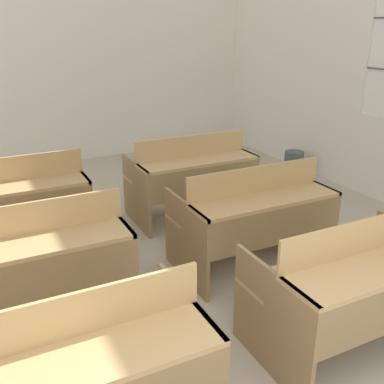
# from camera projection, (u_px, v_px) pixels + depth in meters

# --- Properties ---
(wall_back) EXTENTS (6.76, 0.06, 3.14)m
(wall_back) POSITION_uv_depth(u_px,v_px,m) (32.00, 56.00, 6.28)
(wall_back) COLOR white
(wall_back) RESTS_ON ground_plane
(bench_front_left) EXTENTS (1.27, 0.77, 0.91)m
(bench_front_left) POSITION_uv_depth(u_px,v_px,m) (74.00, 375.00, 2.08)
(bench_front_left) COLOR #93754B
(bench_front_left) RESTS_ON ground_plane
(bench_front_right) EXTENTS (1.27, 0.77, 0.91)m
(bench_front_right) POSITION_uv_depth(u_px,v_px,m) (357.00, 282.00, 2.82)
(bench_front_right) COLOR #97784E
(bench_front_right) RESTS_ON ground_plane
(bench_second_left) EXTENTS (1.27, 0.77, 0.91)m
(bench_second_left) POSITION_uv_depth(u_px,v_px,m) (34.00, 261.00, 3.07)
(bench_second_left) COLOR #95764C
(bench_second_left) RESTS_ON ground_plane
(bench_second_right) EXTENTS (1.27, 0.77, 0.91)m
(bench_second_right) POSITION_uv_depth(u_px,v_px,m) (254.00, 215.00, 3.81)
(bench_second_right) COLOR olive
(bench_second_right) RESTS_ON ground_plane
(bench_third_left) EXTENTS (1.27, 0.77, 0.91)m
(bench_third_left) POSITION_uv_depth(u_px,v_px,m) (15.00, 203.00, 4.07)
(bench_third_left) COLOR #93744A
(bench_third_left) RESTS_ON ground_plane
(bench_third_right) EXTENTS (1.27, 0.77, 0.91)m
(bench_third_right) POSITION_uv_depth(u_px,v_px,m) (192.00, 175.00, 4.81)
(bench_third_right) COLOR #997B51
(bench_third_right) RESTS_ON ground_plane
(wastepaper_bin) EXTENTS (0.27, 0.27, 0.32)m
(wastepaper_bin) POSITION_uv_depth(u_px,v_px,m) (294.00, 163.00, 6.32)
(wastepaper_bin) COLOR #474C51
(wastepaper_bin) RESTS_ON ground_plane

